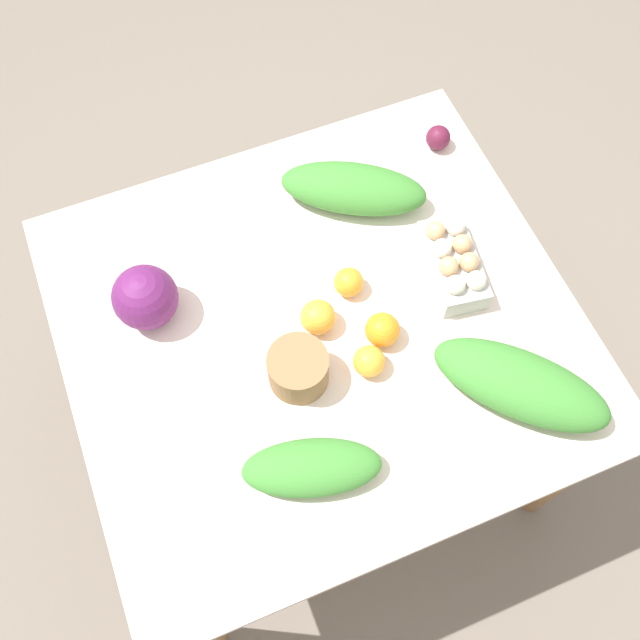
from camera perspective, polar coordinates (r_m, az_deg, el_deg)
The scene contains 13 objects.
ground_plane at distance 2.25m, azimuth 0.00°, elevation -8.46°, with size 8.00×8.00×0.00m, color #70665B.
dining_table at distance 1.65m, azimuth 0.00°, elevation -1.82°, with size 1.10×1.02×0.74m.
cabbage_purple at distance 1.55m, azimuth -13.82°, elevation 1.77°, with size 0.14×0.14×0.14m, color #601E5B.
egg_carton at distance 1.61m, azimuth 10.61°, elevation 4.60°, with size 0.14×0.23×0.09m.
paper_bag at distance 1.47m, azimuth -1.76°, elevation -3.93°, with size 0.13×0.13×0.09m, color olive.
greens_bunch_chard at distance 1.69m, azimuth 2.70°, elevation 10.46°, with size 0.34×0.13×0.10m, color #3D8433.
greens_bunch_kale at distance 1.51m, azimuth 15.77°, elevation -4.97°, with size 0.37×0.15×0.10m, color #3D8433.
greens_bunch_beet_tops at distance 1.41m, azimuth -0.66°, elevation -11.72°, with size 0.27×0.12×0.07m, color #3D8433.
beet_root at distance 1.83m, azimuth 9.43°, elevation 14.20°, with size 0.06×0.06×0.06m, color #5B1933.
orange_0 at distance 1.53m, azimuth -0.21°, elevation 0.32°, with size 0.08×0.08×0.08m, color #F9A833.
orange_1 at distance 1.57m, azimuth 2.30°, elevation 3.04°, with size 0.07×0.07×0.07m, color orange.
orange_2 at distance 1.49m, azimuth 3.95°, elevation -3.31°, with size 0.07×0.07×0.07m, color #F9A833.
orange_3 at distance 1.52m, azimuth 5.01°, elevation -0.79°, with size 0.08×0.08×0.08m, color orange.
Camera 1 is at (0.25, 0.62, 2.14)m, focal length 40.00 mm.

